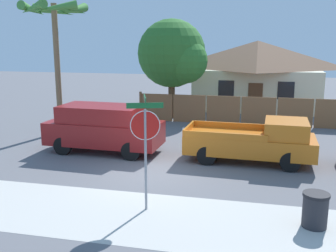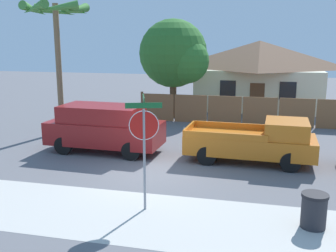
{
  "view_description": "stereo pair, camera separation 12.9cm",
  "coord_description": "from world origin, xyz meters",
  "px_view_note": "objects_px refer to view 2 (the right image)",
  "views": [
    {
      "loc": [
        3.62,
        -12.97,
        4.63
      ],
      "look_at": [
        0.52,
        0.53,
        1.6
      ],
      "focal_mm": 42.0,
      "sensor_mm": 36.0,
      "label": 1
    },
    {
      "loc": [
        3.75,
        -12.94,
        4.63
      ],
      "look_at": [
        0.52,
        0.53,
        1.6
      ],
      "focal_mm": 42.0,
      "sensor_mm": 36.0,
      "label": 2
    }
  ],
  "objects_px": {
    "house": "(259,73)",
    "palm_tree": "(56,20)",
    "trash_bin": "(314,210)",
    "orange_pickup": "(256,141)",
    "stop_sign": "(144,133)",
    "oak_tree": "(176,55)",
    "red_suv": "(104,127)"
  },
  "relations": [
    {
      "from": "orange_pickup",
      "to": "palm_tree",
      "type": "bearing_deg",
      "value": 165.77
    },
    {
      "from": "orange_pickup",
      "to": "stop_sign",
      "type": "distance_m",
      "value": 6.11
    },
    {
      "from": "trash_bin",
      "to": "palm_tree",
      "type": "bearing_deg",
      "value": 144.26
    },
    {
      "from": "house",
      "to": "trash_bin",
      "type": "xyz_separation_m",
      "value": [
        1.69,
        -18.52,
        -1.93
      ]
    },
    {
      "from": "orange_pickup",
      "to": "stop_sign",
      "type": "xyz_separation_m",
      "value": [
        -2.91,
        -5.2,
        1.36
      ]
    },
    {
      "from": "house",
      "to": "oak_tree",
      "type": "relative_size",
      "value": 1.5
    },
    {
      "from": "trash_bin",
      "to": "orange_pickup",
      "type": "bearing_deg",
      "value": 106.26
    },
    {
      "from": "oak_tree",
      "to": "trash_bin",
      "type": "distance_m",
      "value": 15.06
    },
    {
      "from": "house",
      "to": "red_suv",
      "type": "height_order",
      "value": "house"
    },
    {
      "from": "palm_tree",
      "to": "oak_tree",
      "type": "bearing_deg",
      "value": 46.08
    },
    {
      "from": "oak_tree",
      "to": "red_suv",
      "type": "xyz_separation_m",
      "value": [
        -1.35,
        -7.94,
        -2.71
      ]
    },
    {
      "from": "stop_sign",
      "to": "trash_bin",
      "type": "relative_size",
      "value": 3.55
    },
    {
      "from": "stop_sign",
      "to": "trash_bin",
      "type": "distance_m",
      "value": 4.77
    },
    {
      "from": "house",
      "to": "palm_tree",
      "type": "bearing_deg",
      "value": -132.86
    },
    {
      "from": "oak_tree",
      "to": "orange_pickup",
      "type": "xyz_separation_m",
      "value": [
        4.91,
        -7.95,
        -2.94
      ]
    },
    {
      "from": "orange_pickup",
      "to": "stop_sign",
      "type": "bearing_deg",
      "value": -117.01
    },
    {
      "from": "palm_tree",
      "to": "stop_sign",
      "type": "distance_m",
      "value": 11.14
    },
    {
      "from": "stop_sign",
      "to": "trash_bin",
      "type": "xyz_separation_m",
      "value": [
        4.44,
        -0.06,
        -1.73
      ]
    },
    {
      "from": "oak_tree",
      "to": "orange_pickup",
      "type": "height_order",
      "value": "oak_tree"
    },
    {
      "from": "trash_bin",
      "to": "house",
      "type": "bearing_deg",
      "value": 95.22
    },
    {
      "from": "palm_tree",
      "to": "trash_bin",
      "type": "xyz_separation_m",
      "value": [
        11.32,
        -8.14,
        -5.11
      ]
    },
    {
      "from": "palm_tree",
      "to": "stop_sign",
      "type": "xyz_separation_m",
      "value": [
        6.87,
        -8.09,
        -3.38
      ]
    },
    {
      "from": "oak_tree",
      "to": "red_suv",
      "type": "bearing_deg",
      "value": -99.63
    },
    {
      "from": "palm_tree",
      "to": "orange_pickup",
      "type": "height_order",
      "value": "palm_tree"
    },
    {
      "from": "oak_tree",
      "to": "palm_tree",
      "type": "distance_m",
      "value": 7.25
    },
    {
      "from": "orange_pickup",
      "to": "house",
      "type": "bearing_deg",
      "value": 92.88
    },
    {
      "from": "red_suv",
      "to": "orange_pickup",
      "type": "relative_size",
      "value": 0.98
    },
    {
      "from": "red_suv",
      "to": "stop_sign",
      "type": "xyz_separation_m",
      "value": [
        3.34,
        -5.21,
        1.12
      ]
    },
    {
      "from": "house",
      "to": "stop_sign",
      "type": "xyz_separation_m",
      "value": [
        -2.75,
        -18.46,
        -0.2
      ]
    },
    {
      "from": "palm_tree",
      "to": "orange_pickup",
      "type": "distance_m",
      "value": 11.25
    },
    {
      "from": "oak_tree",
      "to": "orange_pickup",
      "type": "bearing_deg",
      "value": -58.3
    },
    {
      "from": "orange_pickup",
      "to": "stop_sign",
      "type": "relative_size",
      "value": 1.55
    }
  ]
}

